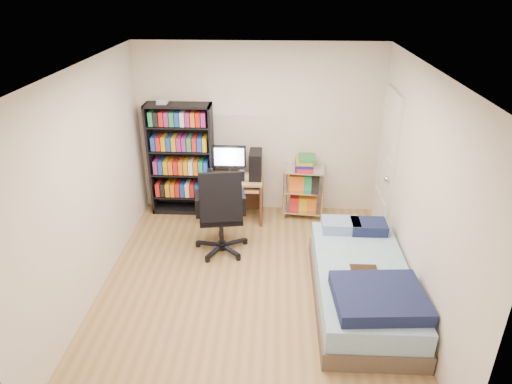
# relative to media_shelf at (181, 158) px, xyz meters

# --- Properties ---
(room) EXTENTS (3.58, 4.08, 2.58)m
(room) POSITION_rel_media_shelf_xyz_m (1.13, -1.84, 0.39)
(room) COLOR #A28151
(room) RESTS_ON ground
(media_shelf) EXTENTS (0.94, 0.31, 1.74)m
(media_shelf) POSITION_rel_media_shelf_xyz_m (0.00, 0.00, 0.00)
(media_shelf) COLOR black
(media_shelf) RESTS_ON room
(computer_desk) EXTENTS (0.88, 0.51, 1.11)m
(computer_desk) POSITION_rel_media_shelf_xyz_m (0.85, -0.18, -0.26)
(computer_desk) COLOR #A48054
(computer_desk) RESTS_ON room
(office_chair) EXTENTS (0.82, 0.82, 1.20)m
(office_chair) POSITION_rel_media_shelf_xyz_m (0.70, -1.12, -0.47)
(office_chair) COLOR black
(office_chair) RESTS_ON room
(wire_cart) EXTENTS (0.62, 0.48, 0.94)m
(wire_cart) POSITION_rel_media_shelf_xyz_m (1.81, -0.07, -0.25)
(wire_cart) COLOR silver
(wire_cart) RESTS_ON room
(bed) EXTENTS (1.02, 2.03, 0.58)m
(bed) POSITION_rel_media_shelf_xyz_m (2.36, -2.09, -0.60)
(bed) COLOR brown
(bed) RESTS_ON room
(door) EXTENTS (0.12, 0.80, 2.00)m
(door) POSITION_rel_media_shelf_xyz_m (2.86, -0.49, 0.14)
(door) COLOR silver
(door) RESTS_ON room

